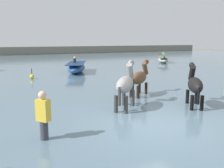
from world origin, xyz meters
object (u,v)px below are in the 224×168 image
at_px(person_wading_mid, 44,121).
at_px(boat_distant_west, 76,68).
at_px(horse_trailing_grey, 126,86).
at_px(channel_buoy, 32,76).
at_px(horse_flank_black, 195,86).
at_px(boat_far_offshore, 163,60).
at_px(horse_lead_bay, 140,79).

bearing_deg(person_wading_mid, boat_distant_west, 67.14).
height_order(boat_distant_west, person_wading_mid, person_wading_mid).
height_order(horse_trailing_grey, channel_buoy, horse_trailing_grey).
bearing_deg(boat_distant_west, horse_flank_black, -86.96).
xyz_separation_m(horse_trailing_grey, channel_buoy, (-1.78, 8.68, -0.68)).
bearing_deg(boat_far_offshore, channel_buoy, -160.39).
bearing_deg(channel_buoy, horse_flank_black, -66.52).
bearing_deg(horse_trailing_grey, horse_flank_black, -21.17).
height_order(horse_lead_bay, channel_buoy, horse_lead_bay).
xyz_separation_m(boat_distant_west, channel_buoy, (-3.57, -1.70, -0.22)).
distance_m(horse_lead_bay, person_wading_mid, 5.71).
bearing_deg(horse_flank_black, channel_buoy, 113.48).
relative_size(horse_lead_bay, person_wading_mid, 1.20).
bearing_deg(horse_trailing_grey, person_wading_mid, -155.06).
bearing_deg(horse_lead_bay, boat_distant_west, 88.92).
bearing_deg(horse_trailing_grey, channel_buoy, 101.56).
height_order(boat_distant_west, channel_buoy, boat_distant_west).
relative_size(horse_trailing_grey, horse_flank_black, 1.06).
distance_m(horse_lead_bay, boat_distant_west, 8.86).
xyz_separation_m(horse_trailing_grey, person_wading_mid, (-3.20, -1.49, -0.37)).
height_order(horse_lead_bay, horse_flank_black, horse_flank_black).
bearing_deg(channel_buoy, boat_far_offshore, 19.61).
xyz_separation_m(horse_lead_bay, channel_buoy, (-3.41, 7.15, -0.60)).
height_order(boat_far_offshore, channel_buoy, boat_far_offshore).
bearing_deg(boat_far_offshore, horse_trailing_grey, -133.22).
distance_m(boat_far_offshore, person_wading_mid, 22.53).
xyz_separation_m(horse_flank_black, boat_far_offshore, (10.76, 14.93, -0.45)).
xyz_separation_m(horse_lead_bay, boat_far_offshore, (11.52, 12.47, -0.44)).
bearing_deg(horse_flank_black, boat_far_offshore, 54.23).
bearing_deg(horse_lead_bay, boat_far_offshore, 47.25).
distance_m(horse_trailing_grey, boat_distant_west, 10.55).
distance_m(horse_trailing_grey, horse_flank_black, 2.57).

